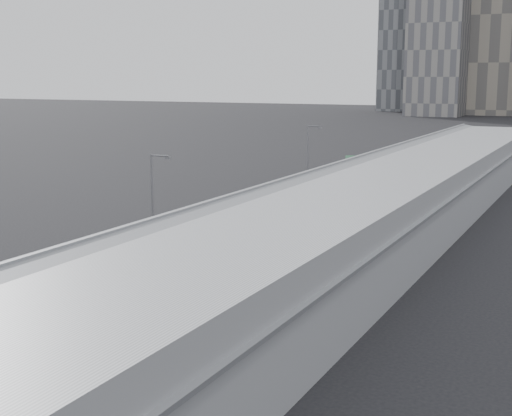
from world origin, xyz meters
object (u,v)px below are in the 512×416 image
Objects in this scene: bus_5 at (324,198)px; street_lamp_near at (154,198)px; shipping_container at (353,165)px; bus_4 at (260,223)px; suv at (399,158)px; bus_2 at (93,295)px; street_lamp_far at (309,155)px; bus_3 at (189,255)px; bus_6 at (356,185)px.

bus_5 is 1.41× the size of street_lamp_near.
bus_5 reaches higher than shipping_container.
bus_4 is 17.21m from bus_5.
shipping_container is 17.48m from suv.
street_lamp_far reaches higher than bus_2.
bus_2 is at bearing -109.63° from suv.
bus_4 is 1.10× the size of bus_5.
shipping_container is at bearing -122.63° from suv.
street_lamp_far reaches higher than shipping_container.
bus_4 is (-0.15, 25.07, 0.21)m from bus_2.
bus_3 is at bearing -31.29° from street_lamp_near.
bus_4 is at bearing -100.18° from shipping_container.
bus_3 is 41.43m from bus_6.
bus_6 reaches higher than bus_2.
street_lamp_far is 41.42m from suv.
bus_2 is at bearing -92.75° from bus_5.
bus_4 is 2.37× the size of shipping_container.
street_lamp_far is at bearing 97.93° from bus_3.
bus_6 is at bearing 7.02° from street_lamp_far.
suv is (-5.14, 68.67, -0.89)m from bus_4.
street_lamp_near is at bearing -106.73° from shipping_container.
shipping_container is at bearing 96.29° from bus_2.
street_lamp_far is 24.35m from shipping_container.
bus_4 is 28.30m from bus_6.
shipping_container is (-8.27, 64.57, -0.21)m from bus_3.
street_lamp_far is (-6.38, -0.79, 3.68)m from bus_6.
suv is (-5.29, 40.37, -0.85)m from bus_6.
street_lamp_far is at bearing -175.14° from bus_6.
suv is (-5.09, 51.47, -0.73)m from bus_5.
bus_3 is 41.32m from street_lamp_far.
street_lamp_near reaches higher than bus_3.
bus_4 is at bearing -92.46° from bus_6.
street_lamp_near is (-5.70, 3.47, 3.71)m from bus_3.
bus_5 is (-0.05, 17.21, -0.17)m from bus_4.
bus_5 is (-0.21, 30.33, 0.05)m from bus_3.
bus_6 is 24.58m from shipping_container.
bus_4 is 1.55× the size of street_lamp_near.
suv is (-5.30, 81.80, -0.68)m from bus_3.
bus_5 is 2.15× the size of shipping_container.
bus_2 is 11.94m from bus_3.
bus_6 reaches higher than bus_5.
shipping_container is (-8.11, 51.45, -0.43)m from bus_4.
suv is at bearing 93.03° from bus_4.
street_lamp_far reaches higher than bus_3.
bus_3 is 7.63m from street_lamp_near.
bus_4 is 11.67m from street_lamp_near.
bus_3 is 65.10m from shipping_container.
bus_4 reaches higher than shipping_container.
street_lamp_far is at bearing 91.06° from street_lamp_near.
street_lamp_far is (-6.39, 52.58, 3.85)m from bus_2.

